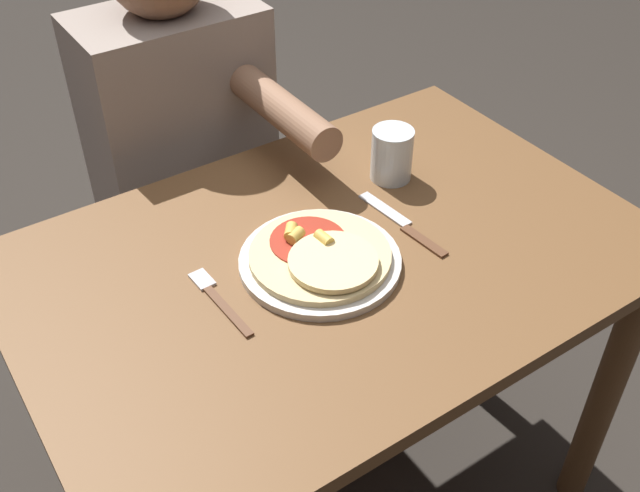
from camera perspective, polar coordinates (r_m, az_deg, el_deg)
dining_table at (r=1.35m, az=1.00°, el=-4.59°), size 1.07×0.72×0.74m
plate at (r=1.24m, az=0.00°, el=-1.17°), size 0.27×0.27×0.01m
pizza at (r=1.23m, az=0.12°, el=-0.70°), size 0.24×0.24×0.04m
fork at (r=1.19m, az=-7.85°, el=-3.94°), size 0.03×0.18×0.00m
knife at (r=1.33m, az=6.38°, el=1.63°), size 0.03×0.22×0.00m
drinking_glass at (r=1.43m, az=5.49°, el=6.96°), size 0.08×0.08×0.10m
person_diner at (r=1.70m, az=-10.43°, el=8.06°), size 0.38×0.52×1.17m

